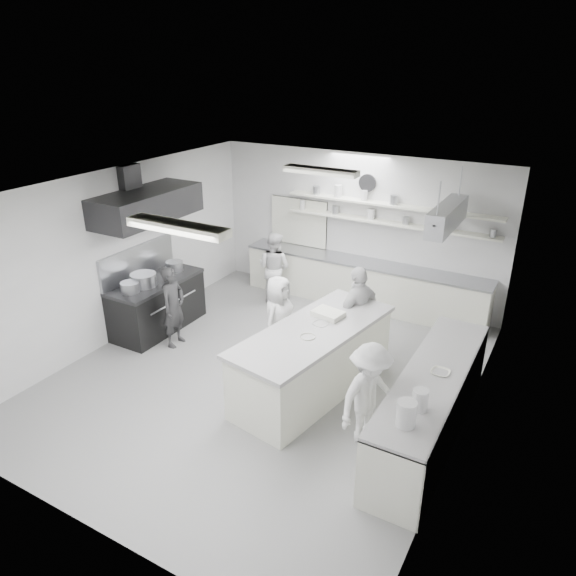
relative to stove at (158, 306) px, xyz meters
The scene contains 27 objects.
floor 2.67m from the stove, ahead, with size 6.00×7.00×0.02m, color gray.
ceiling 3.67m from the stove, ahead, with size 6.00×7.00×0.02m, color silver.
wall_back 4.18m from the stove, 50.01° to the left, with size 6.00×0.04×3.00m, color silver.
wall_front 4.80m from the stove, 56.31° to the right, with size 6.00×0.04×3.00m, color silver.
wall_left 1.19m from the stove, 135.00° to the right, with size 0.04×7.00×3.00m, color silver.
wall_right 5.71m from the stove, ahead, with size 0.04×7.00×3.00m, color silver.
stove is the anchor object (origin of this frame).
exhaust_hood 1.90m from the stove, 90.00° to the right, with size 0.85×2.00×0.50m, color #252527.
back_counter 4.03m from the stove, 43.99° to the left, with size 5.00×0.60×0.92m, color silver.
shelf_lower 4.63m from the stove, 41.99° to the left, with size 4.20×0.26×0.04m, color silver.
shelf_upper 4.74m from the stove, 41.99° to the left, with size 4.20×0.26×0.04m, color silver.
pass_through_window 3.49m from the stove, 67.12° to the left, with size 1.30×0.04×1.00m, color black.
wall_clock 4.60m from the stove, 47.54° to the left, with size 0.32×0.32×0.05m, color white.
right_counter 5.28m from the stove, ahead, with size 0.74×3.30×0.94m, color silver.
pot_rack 5.35m from the stove, 23.50° to the left, with size 0.30×1.60×0.40m, color #9A9CA1.
light_fixture_front 4.22m from the stove, 40.24° to the right, with size 1.30×0.25×0.10m, color silver.
light_fixture_rear 3.86m from the stove, 28.30° to the left, with size 1.30×0.25×0.10m, color silver.
prep_island 3.45m from the stove, ahead, with size 1.01×2.72×1.00m, color silver.
stove_pot 0.65m from the stove, 90.00° to the right, with size 0.45×0.45×0.27m, color #9A9CA1.
cook_stove 0.80m from the stove, 24.96° to the right, with size 0.53×0.35×1.45m, color #272728.
cook_back 2.45m from the stove, 58.51° to the left, with size 0.72×0.56×1.48m, color silver.
cook_island_left 2.52m from the stove, ahead, with size 0.72×0.47×1.47m, color silver.
cook_island_right 3.74m from the stove, 12.41° to the left, with size 0.96×0.40×1.64m, color silver.
cook_right 4.74m from the stove, 13.98° to the right, with size 0.95×0.54×1.46m, color silver.
bowl_island_a 3.50m from the stove, ahead, with size 0.23×0.23×0.06m, color #9A9CA1.
bowl_island_b 3.58m from the stove, 11.11° to the right, with size 0.21×0.21×0.07m, color silver.
bowl_right 5.36m from the stove, ahead, with size 0.24×0.24×0.06m, color silver.
Camera 1 is at (3.86, -6.16, 4.68)m, focal length 33.26 mm.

